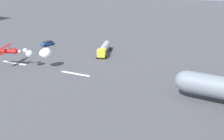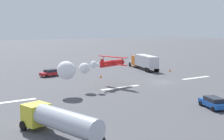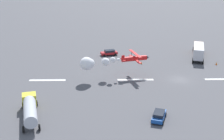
# 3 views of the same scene
# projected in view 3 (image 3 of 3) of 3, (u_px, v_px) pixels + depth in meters

# --- Properties ---
(ground_plane) EXTENTS (440.00, 440.00, 0.00)m
(ground_plane) POSITION_uv_depth(u_px,v_px,m) (179.00, 79.00, 68.11)
(ground_plane) COLOR #4C4C51
(ground_plane) RESTS_ON ground
(runway_stripe_2) EXTENTS (8.00, 0.90, 0.01)m
(runway_stripe_2) POSITION_uv_depth(u_px,v_px,m) (223.00, 79.00, 68.25)
(runway_stripe_2) COLOR white
(runway_stripe_2) RESTS_ON ground
(runway_stripe_3) EXTENTS (8.00, 0.90, 0.01)m
(runway_stripe_3) POSITION_uv_depth(u_px,v_px,m) (136.00, 80.00, 67.97)
(runway_stripe_3) COLOR white
(runway_stripe_3) RESTS_ON ground
(runway_stripe_4) EXTENTS (8.00, 0.90, 0.01)m
(runway_stripe_4) POSITION_uv_depth(u_px,v_px,m) (47.00, 80.00, 67.69)
(runway_stripe_4) COLOR white
(runway_stripe_4) RESTS_ON ground
(stunt_biplane_red) EXTENTS (15.61, 7.85, 2.90)m
(stunt_biplane_red) POSITION_uv_depth(u_px,v_px,m) (99.00, 62.00, 66.79)
(stunt_biplane_red) COLOR red
(semi_truck_orange) EXTENTS (6.29, 13.52, 3.70)m
(semi_truck_orange) POSITION_uv_depth(u_px,v_px,m) (198.00, 50.00, 82.92)
(semi_truck_orange) COLOR silver
(semi_truck_orange) RESTS_ON ground
(fuel_tanker_truck) EXTENTS (5.16, 10.46, 2.90)m
(fuel_tanker_truck) POSITION_uv_depth(u_px,v_px,m) (30.00, 108.00, 50.85)
(fuel_tanker_truck) COLOR yellow
(fuel_tanker_truck) RESTS_ON ground
(followme_car_yellow) EXTENTS (4.89, 2.98, 1.52)m
(followme_car_yellow) POSITION_uv_depth(u_px,v_px,m) (109.00, 52.00, 85.39)
(followme_car_yellow) COLOR #B21E23
(followme_car_yellow) RESTS_ON ground
(airport_staff_sedan) EXTENTS (3.11, 4.71, 1.52)m
(airport_staff_sedan) POSITION_uv_depth(u_px,v_px,m) (159.00, 115.00, 50.56)
(airport_staff_sedan) COLOR #194CA5
(airport_staff_sedan) RESTS_ON ground
(traffic_cone_near) EXTENTS (0.44, 0.44, 0.75)m
(traffic_cone_near) POSITION_uv_depth(u_px,v_px,m) (216.00, 63.00, 77.53)
(traffic_cone_near) COLOR orange
(traffic_cone_near) RESTS_ON ground
(traffic_cone_far) EXTENTS (0.44, 0.44, 0.75)m
(traffic_cone_far) POSITION_uv_depth(u_px,v_px,m) (141.00, 63.00, 78.20)
(traffic_cone_far) COLOR orange
(traffic_cone_far) RESTS_ON ground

